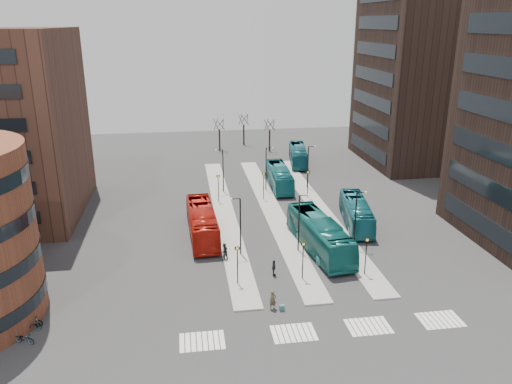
{
  "coord_description": "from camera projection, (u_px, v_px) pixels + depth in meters",
  "views": [
    {
      "loc": [
        -8.71,
        -27.88,
        22.61
      ],
      "look_at": [
        -1.06,
        23.05,
        5.0
      ],
      "focal_mm": 35.0,
      "sensor_mm": 36.0,
      "label": 1
    }
  ],
  "objects": [
    {
      "name": "tower_far",
      "position": [
        432.0,
        71.0,
        81.06
      ],
      "size": [
        20.12,
        20.0,
        30.0
      ],
      "color": "black",
      "rests_on": "ground"
    },
    {
      "name": "commuter_c",
      "position": [
        320.0,
        244.0,
        51.3
      ],
      "size": [
        1.12,
        1.34,
        1.8
      ],
      "primitive_type": "imported",
      "rotation": [
        0.0,
        0.0,
        4.25
      ],
      "color": "black",
      "rests_on": "ground"
    },
    {
      "name": "island_left",
      "position": [
        224.0,
        213.0,
        62.12
      ],
      "size": [
        2.5,
        45.0,
        0.15
      ],
      "primitive_type": "cube",
      "color": "gray",
      "rests_on": "ground"
    },
    {
      "name": "island_right",
      "position": [
        318.0,
        208.0,
        63.8
      ],
      "size": [
        2.5,
        45.0,
        0.15
      ],
      "primitive_type": "cube",
      "color": "gray",
      "rests_on": "ground"
    },
    {
      "name": "commuter_a",
      "position": [
        224.0,
        252.0,
        49.65
      ],
      "size": [
        1.06,
        0.95,
        1.81
      ],
      "primitive_type": "imported",
      "rotation": [
        0.0,
        0.0,
        3.49
      ],
      "color": "black",
      "rests_on": "ground"
    },
    {
      "name": "sign_poles",
      "position": [
        280.0,
        213.0,
        55.6
      ],
      "size": [
        12.45,
        22.12,
        3.65
      ],
      "color": "black",
      "rests_on": "ground"
    },
    {
      "name": "island_mid",
      "position": [
        272.0,
        210.0,
        62.96
      ],
      "size": [
        2.5,
        45.0,
        0.15
      ],
      "primitive_type": "cube",
      "color": "gray",
      "rests_on": "ground"
    },
    {
      "name": "teal_bus_c",
      "position": [
        356.0,
        213.0,
        58.17
      ],
      "size": [
        4.37,
        11.09,
        3.01
      ],
      "primitive_type": "imported",
      "rotation": [
        0.0,
        0.0,
        -0.17
      ],
      "color": "#166571",
      "rests_on": "ground"
    },
    {
      "name": "bare_trees",
      "position": [
        244.0,
        135.0,
        92.76
      ],
      "size": [
        10.97,
        8.14,
        5.9
      ],
      "color": "black",
      "rests_on": "ground"
    },
    {
      "name": "red_bus",
      "position": [
        202.0,
        222.0,
        55.0
      ],
      "size": [
        3.24,
        12.07,
        3.34
      ],
      "primitive_type": "imported",
      "rotation": [
        0.0,
        0.0,
        0.04
      ],
      "color": "#B1180D",
      "rests_on": "ground"
    },
    {
      "name": "ground",
      "position": [
        320.0,
        365.0,
        34.63
      ],
      "size": [
        160.0,
        160.0,
        0.0
      ],
      "primitive_type": "plane",
      "color": "#2A2A2C",
      "rests_on": "ground"
    },
    {
      "name": "lamp_posts",
      "position": [
        280.0,
        189.0,
        60.05
      ],
      "size": [
        14.04,
        20.24,
        6.12
      ],
      "color": "black",
      "rests_on": "ground"
    },
    {
      "name": "commuter_b",
      "position": [
        274.0,
        268.0,
        46.65
      ],
      "size": [
        0.58,
        0.99,
        1.58
      ],
      "primitive_type": "imported",
      "rotation": [
        0.0,
        0.0,
        1.35
      ],
      "color": "black",
      "rests_on": "ground"
    },
    {
      "name": "teal_bus_a",
      "position": [
        319.0,
        234.0,
        51.57
      ],
      "size": [
        4.36,
        12.96,
        3.54
      ],
      "primitive_type": "imported",
      "rotation": [
        0.0,
        0.0,
        0.11
      ],
      "color": "#125A58",
      "rests_on": "ground"
    },
    {
      "name": "traveller",
      "position": [
        273.0,
        300.0,
        41.15
      ],
      "size": [
        0.73,
        0.6,
        1.71
      ],
      "primitive_type": "imported",
      "rotation": [
        0.0,
        0.0,
        0.36
      ],
      "color": "#4C442D",
      "rests_on": "ground"
    },
    {
      "name": "crosswalk_stripes",
      "position": [
        328.0,
        330.0,
        38.62
      ],
      "size": [
        22.35,
        2.4,
        0.01
      ],
      "color": "silver",
      "rests_on": "ground"
    },
    {
      "name": "teal_bus_b",
      "position": [
        279.0,
        177.0,
        71.54
      ],
      "size": [
        2.99,
        11.06,
        3.06
      ],
      "primitive_type": "imported",
      "rotation": [
        0.0,
        0.0,
        -0.04
      ],
      "color": "#16676E",
      "rests_on": "ground"
    },
    {
      "name": "bicycle_mid",
      "position": [
        32.0,
        322.0,
        38.77
      ],
      "size": [
        1.56,
        0.54,
        0.92
      ],
      "primitive_type": "imported",
      "rotation": [
        0.0,
        0.0,
        1.64
      ],
      "color": "gray",
      "rests_on": "ground"
    },
    {
      "name": "suitcase",
      "position": [
        282.0,
        308.0,
        41.14
      ],
      "size": [
        0.41,
        0.33,
        0.51
      ],
      "primitive_type": "cube",
      "rotation": [
        0.0,
        0.0,
        0.0
      ],
      "color": "navy",
      "rests_on": "ground"
    },
    {
      "name": "bicycle_far",
      "position": [
        31.0,
        326.0,
        38.35
      ],
      "size": [
        1.65,
        0.6,
        0.86
      ],
      "primitive_type": "imported",
      "rotation": [
        0.0,
        0.0,
        1.59
      ],
      "color": "gray",
      "rests_on": "ground"
    },
    {
      "name": "teal_bus_d",
      "position": [
        298.0,
        155.0,
        83.33
      ],
      "size": [
        4.21,
        11.0,
        2.99
      ],
      "primitive_type": "imported",
      "rotation": [
        0.0,
        0.0,
        -0.16
      ],
      "color": "#145867",
      "rests_on": "ground"
    },
    {
      "name": "bicycle_near",
      "position": [
        25.0,
        339.0,
        36.84
      ],
      "size": [
        1.72,
        1.17,
        0.85
      ],
      "primitive_type": "imported",
      "rotation": [
        0.0,
        0.0,
        1.16
      ],
      "color": "gray",
      "rests_on": "ground"
    }
  ]
}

